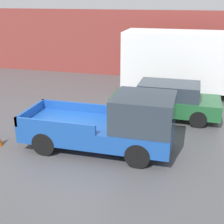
# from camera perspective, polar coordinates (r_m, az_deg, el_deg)

# --- Properties ---
(ground_plane) EXTENTS (60.00, 60.00, 0.00)m
(ground_plane) POSITION_cam_1_polar(r_m,az_deg,el_deg) (11.33, -7.74, -6.55)
(ground_plane) COLOR #4C4C4F
(building_wall) EXTENTS (28.00, 0.15, 4.31)m
(building_wall) POSITION_cam_1_polar(r_m,az_deg,el_deg) (21.03, 3.85, 12.29)
(building_wall) COLOR brown
(building_wall) RESTS_ON ground
(pickup_truck) EXTENTS (5.19, 2.09, 2.09)m
(pickup_truck) POSITION_cam_1_polar(r_m,az_deg,el_deg) (10.69, 0.14, -2.27)
(pickup_truck) COLOR #194799
(pickup_truck) RESTS_ON ground
(car) EXTENTS (4.70, 1.91, 1.58)m
(car) POSITION_cam_1_polar(r_m,az_deg,el_deg) (13.98, 9.89, 2.20)
(car) COLOR #1E592D
(car) RESTS_ON ground
(delivery_truck) EXTENTS (7.25, 2.55, 3.38)m
(delivery_truck) POSITION_cam_1_polar(r_m,az_deg,el_deg) (17.45, 13.28, 8.93)
(delivery_truck) COLOR white
(delivery_truck) RESTS_ON ground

